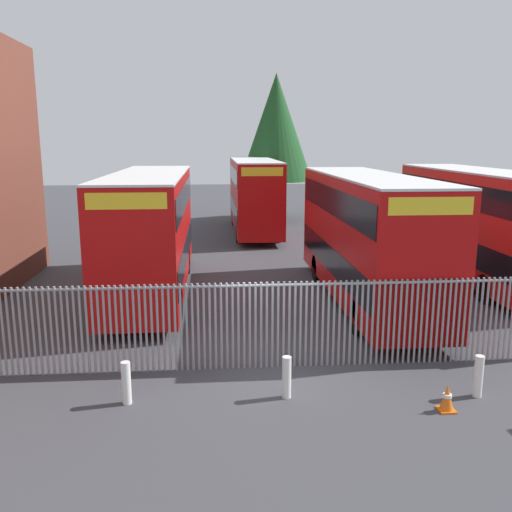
{
  "coord_description": "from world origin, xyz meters",
  "views": [
    {
      "loc": [
        -1.35,
        -12.79,
        5.57
      ],
      "look_at": [
        0.0,
        4.0,
        2.0
      ],
      "focal_mm": 38.53,
      "sensor_mm": 36.0,
      "label": 1
    }
  ],
  "objects_px": {
    "bollard_near_left": "(126,383)",
    "bollard_center_front": "(287,377)",
    "double_decker_bus_behind_fence_right": "(476,220)",
    "bollard_near_right": "(478,376)",
    "double_decker_bus_near_gate": "(367,233)",
    "double_decker_bus_behind_fence_left": "(151,228)",
    "traffic_cone_by_gate": "(447,398)",
    "double_decker_bus_far_back": "(254,193)"
  },
  "relations": [
    {
      "from": "double_decker_bus_behind_fence_right",
      "to": "double_decker_bus_behind_fence_left",
      "type": "bearing_deg",
      "value": -175.5
    },
    {
      "from": "double_decker_bus_far_back",
      "to": "bollard_near_left",
      "type": "height_order",
      "value": "double_decker_bus_far_back"
    },
    {
      "from": "bollard_near_right",
      "to": "double_decker_bus_far_back",
      "type": "bearing_deg",
      "value": 98.21
    },
    {
      "from": "bollard_center_front",
      "to": "traffic_cone_by_gate",
      "type": "xyz_separation_m",
      "value": [
        3.26,
        -0.88,
        -0.19
      ]
    },
    {
      "from": "double_decker_bus_near_gate",
      "to": "double_decker_bus_behind_fence_right",
      "type": "xyz_separation_m",
      "value": [
        5.25,
        2.73,
        0.0
      ]
    },
    {
      "from": "double_decker_bus_behind_fence_right",
      "to": "bollard_near_right",
      "type": "xyz_separation_m",
      "value": [
        -4.75,
        -10.14,
        -1.95
      ]
    },
    {
      "from": "bollard_near_left",
      "to": "traffic_cone_by_gate",
      "type": "relative_size",
      "value": 1.61
    },
    {
      "from": "bollard_center_front",
      "to": "bollard_near_right",
      "type": "distance_m",
      "value": 4.23
    },
    {
      "from": "double_decker_bus_behind_fence_right",
      "to": "bollard_near_right",
      "type": "bearing_deg",
      "value": -115.08
    },
    {
      "from": "bollard_center_front",
      "to": "bollard_near_right",
      "type": "height_order",
      "value": "same"
    },
    {
      "from": "double_decker_bus_behind_fence_right",
      "to": "bollard_near_right",
      "type": "height_order",
      "value": "double_decker_bus_behind_fence_right"
    },
    {
      "from": "bollard_near_left",
      "to": "bollard_center_front",
      "type": "xyz_separation_m",
      "value": [
        3.46,
        0.01,
        0.0
      ]
    },
    {
      "from": "bollard_center_front",
      "to": "double_decker_bus_behind_fence_right",
      "type": "bearing_deg",
      "value": 47.71
    },
    {
      "from": "double_decker_bus_behind_fence_right",
      "to": "bollard_near_left",
      "type": "bearing_deg",
      "value": -141.55
    },
    {
      "from": "double_decker_bus_behind_fence_right",
      "to": "traffic_cone_by_gate",
      "type": "relative_size",
      "value": 18.32
    },
    {
      "from": "double_decker_bus_near_gate",
      "to": "double_decker_bus_behind_fence_left",
      "type": "bearing_deg",
      "value": 167.11
    },
    {
      "from": "bollard_near_left",
      "to": "traffic_cone_by_gate",
      "type": "height_order",
      "value": "bollard_near_left"
    },
    {
      "from": "double_decker_bus_behind_fence_left",
      "to": "bollard_center_front",
      "type": "xyz_separation_m",
      "value": [
        3.81,
        -8.85,
        -1.95
      ]
    },
    {
      "from": "double_decker_bus_near_gate",
      "to": "double_decker_bus_far_back",
      "type": "relative_size",
      "value": 1.0
    },
    {
      "from": "double_decker_bus_behind_fence_left",
      "to": "bollard_center_front",
      "type": "distance_m",
      "value": 9.83
    },
    {
      "from": "bollard_near_right",
      "to": "double_decker_bus_behind_fence_right",
      "type": "bearing_deg",
      "value": 64.92
    },
    {
      "from": "double_decker_bus_behind_fence_left",
      "to": "traffic_cone_by_gate",
      "type": "xyz_separation_m",
      "value": [
        7.07,
        -9.73,
        -2.13
      ]
    },
    {
      "from": "double_decker_bus_behind_fence_left",
      "to": "traffic_cone_by_gate",
      "type": "relative_size",
      "value": 18.32
    },
    {
      "from": "bollard_near_left",
      "to": "double_decker_bus_far_back",
      "type": "bearing_deg",
      "value": 78.64
    },
    {
      "from": "double_decker_bus_near_gate",
      "to": "bollard_near_left",
      "type": "xyz_separation_m",
      "value": [
        -7.18,
        -7.14,
        -1.95
      ]
    },
    {
      "from": "double_decker_bus_behind_fence_right",
      "to": "bollard_center_front",
      "type": "height_order",
      "value": "double_decker_bus_behind_fence_right"
    },
    {
      "from": "double_decker_bus_near_gate",
      "to": "double_decker_bus_behind_fence_right",
      "type": "relative_size",
      "value": 1.0
    },
    {
      "from": "double_decker_bus_behind_fence_left",
      "to": "bollard_near_left",
      "type": "xyz_separation_m",
      "value": [
        0.35,
        -8.86,
        -1.95
      ]
    },
    {
      "from": "bollard_near_left",
      "to": "bollard_center_front",
      "type": "height_order",
      "value": "same"
    },
    {
      "from": "double_decker_bus_behind_fence_left",
      "to": "double_decker_bus_far_back",
      "type": "bearing_deg",
      "value": 70.13
    },
    {
      "from": "double_decker_bus_behind_fence_left",
      "to": "bollard_near_left",
      "type": "height_order",
      "value": "double_decker_bus_behind_fence_left"
    },
    {
      "from": "double_decker_bus_behind_fence_left",
      "to": "double_decker_bus_far_back",
      "type": "xyz_separation_m",
      "value": [
        4.8,
        13.27,
        0.0
      ]
    },
    {
      "from": "double_decker_bus_behind_fence_right",
      "to": "traffic_cone_by_gate",
      "type": "height_order",
      "value": "double_decker_bus_behind_fence_right"
    },
    {
      "from": "double_decker_bus_behind_fence_right",
      "to": "bollard_near_left",
      "type": "distance_m",
      "value": 15.99
    },
    {
      "from": "bollard_center_front",
      "to": "bollard_near_left",
      "type": "bearing_deg",
      "value": -179.84
    },
    {
      "from": "double_decker_bus_behind_fence_right",
      "to": "traffic_cone_by_gate",
      "type": "bearing_deg",
      "value": -117.98
    },
    {
      "from": "bollard_center_front",
      "to": "double_decker_bus_far_back",
      "type": "bearing_deg",
      "value": 87.45
    },
    {
      "from": "double_decker_bus_near_gate",
      "to": "bollard_near_right",
      "type": "xyz_separation_m",
      "value": [
        0.5,
        -7.41,
        -1.95
      ]
    },
    {
      "from": "double_decker_bus_far_back",
      "to": "traffic_cone_by_gate",
      "type": "bearing_deg",
      "value": -84.34
    },
    {
      "from": "double_decker_bus_behind_fence_left",
      "to": "double_decker_bus_behind_fence_right",
      "type": "relative_size",
      "value": 1.0
    },
    {
      "from": "double_decker_bus_behind_fence_right",
      "to": "double_decker_bus_near_gate",
      "type": "bearing_deg",
      "value": -152.52
    },
    {
      "from": "double_decker_bus_near_gate",
      "to": "double_decker_bus_behind_fence_left",
      "type": "relative_size",
      "value": 1.0
    }
  ]
}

